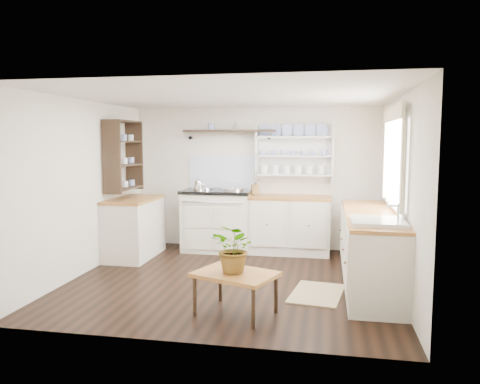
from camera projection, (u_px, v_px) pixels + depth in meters
name	position (u px, v px, depth m)	size (l,w,h in m)	color
floor	(232.00, 280.00, 5.95)	(4.00, 3.80, 0.01)	black
wall_back	(255.00, 178.00, 7.68)	(4.00, 0.02, 2.30)	beige
wall_right	(399.00, 193.00, 5.46)	(0.02, 3.80, 2.30)	beige
wall_left	(84.00, 187.00, 6.19)	(0.02, 3.80, 2.30)	beige
ceiling	(232.00, 96.00, 5.70)	(4.00, 3.80, 0.01)	white
window	(394.00, 157.00, 5.57)	(0.08, 1.55, 1.22)	white
aga_cooker	(218.00, 219.00, 7.53)	(1.10, 0.76, 1.01)	#EBE6CC
back_cabinets	(289.00, 224.00, 7.35)	(1.27, 0.63, 0.90)	#EFE4CE
right_cabinets	(370.00, 248.00, 5.69)	(0.62, 2.43, 0.90)	#EFE4CE
belfast_sink	(378.00, 233.00, 4.92)	(0.55, 0.60, 0.45)	white
left_cabinets	(134.00, 227.00, 7.09)	(0.62, 1.13, 0.90)	#EFE4CE
plate_rack	(295.00, 154.00, 7.48)	(1.20, 0.22, 0.90)	white
high_shelf	(229.00, 132.00, 7.55)	(1.50, 0.29, 0.16)	black
left_shelving	(123.00, 155.00, 6.99)	(0.28, 0.80, 1.05)	black
kettle	(199.00, 187.00, 7.40)	(0.18, 0.18, 0.22)	silver
utensil_crock	(255.00, 189.00, 7.48)	(0.13, 0.13, 0.15)	olive
center_table	(235.00, 277.00, 4.75)	(0.94, 0.81, 0.43)	brown
potted_plant	(235.00, 248.00, 4.72)	(0.45, 0.39, 0.50)	#3F7233
floor_rug	(317.00, 293.00, 5.39)	(0.55, 0.85, 0.02)	#9A7F5A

